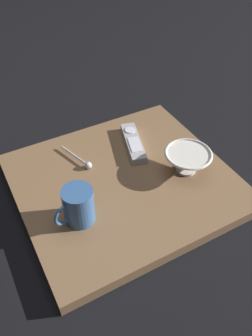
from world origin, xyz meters
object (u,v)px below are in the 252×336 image
object	(u,v)px
coffee_mug	(78,206)
teaspoon	(84,162)
cereal_bowl	(187,160)
tv_remote_near	(133,143)

from	to	relation	value
coffee_mug	teaspoon	distance (m)	0.21
coffee_mug	teaspoon	size ratio (longest dim) A/B	0.85
teaspoon	cereal_bowl	bearing A→B (deg)	-122.89
teaspoon	coffee_mug	bearing A→B (deg)	153.24
cereal_bowl	teaspoon	distance (m)	0.31
cereal_bowl	teaspoon	size ratio (longest dim) A/B	1.05
cereal_bowl	coffee_mug	world-z (taller)	coffee_mug
cereal_bowl	coffee_mug	distance (m)	0.35
coffee_mug	tv_remote_near	xyz separation A→B (m)	(0.19, -0.27, -0.04)
coffee_mug	tv_remote_near	bearing A→B (deg)	-54.31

